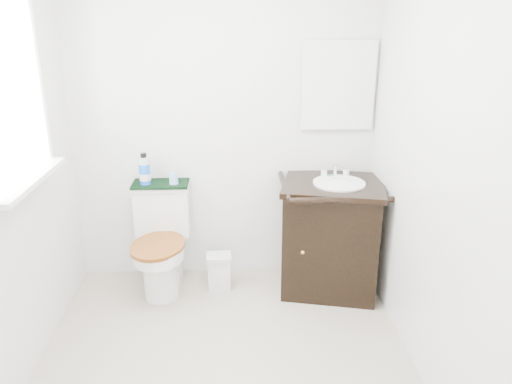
{
  "coord_description": "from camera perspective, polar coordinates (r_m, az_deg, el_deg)",
  "views": [
    {
      "loc": [
        0.07,
        -2.36,
        1.92
      ],
      "look_at": [
        0.21,
        0.75,
        0.81
      ],
      "focal_mm": 35.0,
      "sensor_mm": 36.0,
      "label": 1
    }
  ],
  "objects": [
    {
      "name": "wall_right",
      "position": [
        2.67,
        20.18,
        2.73
      ],
      "size": [
        0.0,
        2.4,
        2.4
      ],
      "primitive_type": "plane",
      "rotation": [
        1.57,
        0.0,
        -1.57
      ],
      "color": "silver",
      "rests_on": "ground"
    },
    {
      "name": "towel",
      "position": [
        3.67,
        -10.86,
        0.93
      ],
      "size": [
        0.4,
        0.22,
        0.02
      ],
      "primitive_type": "cube",
      "color": "black",
      "rests_on": "toilet"
    },
    {
      "name": "vanity",
      "position": [
        3.65,
        8.61,
        -4.71
      ],
      "size": [
        0.8,
        0.73,
        0.92
      ],
      "color": "black",
      "rests_on": "floor"
    },
    {
      "name": "cup",
      "position": [
        3.62,
        -9.4,
        1.58
      ],
      "size": [
        0.07,
        0.07,
        0.08
      ],
      "primitive_type": "cone",
      "color": "#81A6D4",
      "rests_on": "towel"
    },
    {
      "name": "wall_back",
      "position": [
        3.63,
        -3.75,
        8.08
      ],
      "size": [
        2.4,
        0.0,
        2.4
      ],
      "primitive_type": "plane",
      "rotation": [
        1.57,
        0.0,
        0.0
      ],
      "color": "silver",
      "rests_on": "ground"
    },
    {
      "name": "soap_bar",
      "position": [
        3.62,
        8.53,
        1.84
      ],
      "size": [
        0.07,
        0.04,
        0.02
      ],
      "primitive_type": "ellipsoid",
      "color": "#196979",
      "rests_on": "vanity"
    },
    {
      "name": "floor",
      "position": [
        3.04,
        -3.57,
        -19.64
      ],
      "size": [
        2.4,
        2.4,
        0.0
      ],
      "primitive_type": "plane",
      "color": "#AB9F8A",
      "rests_on": "ground"
    },
    {
      "name": "trash_bin",
      "position": [
        3.75,
        -4.22,
        -8.93
      ],
      "size": [
        0.18,
        0.15,
        0.26
      ],
      "color": "silver",
      "rests_on": "floor"
    },
    {
      "name": "toilet",
      "position": [
        3.72,
        -10.68,
        -5.98
      ],
      "size": [
        0.42,
        0.64,
        0.76
      ],
      "color": "white",
      "rests_on": "floor"
    },
    {
      "name": "wall_front",
      "position": [
        1.36,
        -5.25,
        -12.33
      ],
      "size": [
        2.4,
        0.0,
        2.4
      ],
      "primitive_type": "plane",
      "rotation": [
        -1.57,
        0.0,
        0.0
      ],
      "color": "silver",
      "rests_on": "ground"
    },
    {
      "name": "mouthwash_bottle",
      "position": [
        3.63,
        -12.62,
        2.47
      ],
      "size": [
        0.08,
        0.08,
        0.23
      ],
      "color": "blue",
      "rests_on": "towel"
    },
    {
      "name": "window",
      "position": [
        2.87,
        -26.49,
        10.17
      ],
      "size": [
        0.02,
        0.7,
        0.9
      ],
      "primitive_type": "cube",
      "color": "white",
      "rests_on": "wall_left"
    },
    {
      "name": "mirror",
      "position": [
        3.64,
        9.37,
        11.9
      ],
      "size": [
        0.5,
        0.02,
        0.6
      ],
      "primitive_type": "cube",
      "color": "silver",
      "rests_on": "wall_back"
    }
  ]
}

